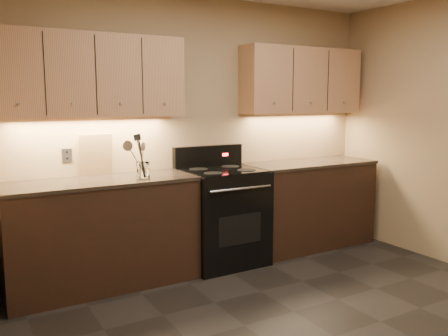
{
  "coord_description": "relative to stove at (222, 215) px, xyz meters",
  "views": [
    {
      "loc": [
        -2.18,
        -2.24,
        1.61
      ],
      "look_at": [
        -0.03,
        1.45,
        0.98
      ],
      "focal_mm": 38.0,
      "sensor_mm": 36.0,
      "label": 1
    }
  ],
  "objects": [
    {
      "name": "wall_back",
      "position": [
        -0.08,
        0.32,
        0.82
      ],
      "size": [
        4.0,
        0.04,
        2.6
      ],
      "primitive_type": "cube",
      "color": "#9F8C5D",
      "rests_on": "ground"
    },
    {
      "name": "counter_left",
      "position": [
        -1.18,
        0.02,
        -0.01
      ],
      "size": [
        1.62,
        0.62,
        0.93
      ],
      "color": "black",
      "rests_on": "ground"
    },
    {
      "name": "counter_right",
      "position": [
        1.1,
        0.02,
        -0.01
      ],
      "size": [
        1.46,
        0.62,
        0.93
      ],
      "color": "black",
      "rests_on": "ground"
    },
    {
      "name": "stove",
      "position": [
        0.0,
        0.0,
        0.0
      ],
      "size": [
        0.76,
        0.68,
        1.14
      ],
      "color": "black",
      "rests_on": "ground"
    },
    {
      "name": "upper_cab_left",
      "position": [
        -1.18,
        0.17,
        1.32
      ],
      "size": [
        1.6,
        0.3,
        0.7
      ],
      "primitive_type": "cube",
      "color": "tan",
      "rests_on": "wall_back"
    },
    {
      "name": "upper_cab_right",
      "position": [
        1.1,
        0.17,
        1.32
      ],
      "size": [
        1.44,
        0.3,
        0.7
      ],
      "primitive_type": "cube",
      "color": "tan",
      "rests_on": "wall_back"
    },
    {
      "name": "outlet_plate",
      "position": [
        -1.38,
        0.31,
        0.64
      ],
      "size": [
        0.08,
        0.01,
        0.12
      ],
      "primitive_type": "cube",
      "color": "#B2B5BA",
      "rests_on": "wall_back"
    },
    {
      "name": "utensil_crock",
      "position": [
        -0.83,
        -0.09,
        0.52
      ],
      "size": [
        0.12,
        0.12,
        0.14
      ],
      "color": "white",
      "rests_on": "counter_left"
    },
    {
      "name": "cutting_board",
      "position": [
        -1.14,
        0.28,
        0.64
      ],
      "size": [
        0.3,
        0.09,
        0.37
      ],
      "primitive_type": "cube",
      "rotation": [
        0.16,
        0.0,
        -0.03
      ],
      "color": "tan",
      "rests_on": "counter_left"
    },
    {
      "name": "wooden_spoon",
      "position": [
        -0.86,
        -0.09,
        0.61
      ],
      "size": [
        0.12,
        0.13,
        0.3
      ],
      "primitive_type": null,
      "rotation": [
        -0.15,
        0.24,
        0.27
      ],
      "color": "tan",
      "rests_on": "utensil_crock"
    },
    {
      "name": "black_turner",
      "position": [
        -0.83,
        -0.1,
        0.66
      ],
      "size": [
        0.14,
        0.1,
        0.39
      ],
      "primitive_type": null,
      "rotation": [
        -0.04,
        -0.12,
        0.22
      ],
      "color": "black",
      "rests_on": "utensil_crock"
    },
    {
      "name": "steel_spatula",
      "position": [
        -0.81,
        -0.07,
        0.67
      ],
      "size": [
        0.19,
        0.17,
        0.42
      ],
      "primitive_type": null,
      "rotation": [
        0.22,
        -0.24,
        -0.14
      ],
      "color": "silver",
      "rests_on": "utensil_crock"
    },
    {
      "name": "steel_skimmer",
      "position": [
        -0.81,
        -0.09,
        0.63
      ],
      "size": [
        0.25,
        0.11,
        0.34
      ],
      "primitive_type": null,
      "rotation": [
        -0.1,
        -0.52,
        0.14
      ],
      "color": "silver",
      "rests_on": "utensil_crock"
    }
  ]
}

